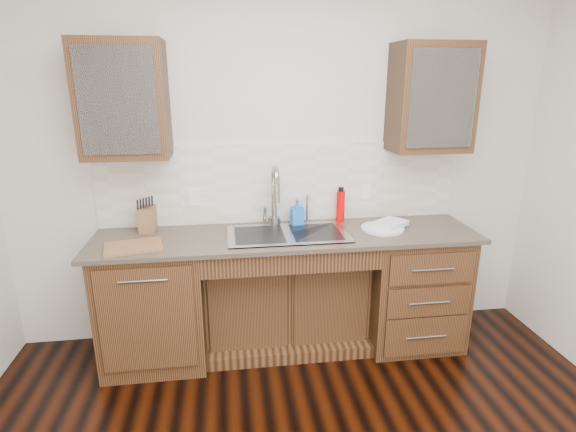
{
  "coord_description": "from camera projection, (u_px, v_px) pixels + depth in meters",
  "views": [
    {
      "loc": [
        -0.41,
        -1.53,
        1.96
      ],
      "look_at": [
        0.0,
        1.4,
        1.05
      ],
      "focal_mm": 28.0,
      "sensor_mm": 36.0,
      "label": 1
    }
  ],
  "objects": [
    {
      "name": "wall_back",
      "position": [
        281.0,
        163.0,
        3.38
      ],
      "size": [
        4.0,
        0.1,
        2.7
      ],
      "primitive_type": "cube",
      "color": "beige",
      "rests_on": "ground"
    },
    {
      "name": "base_cabinet_left",
      "position": [
        155.0,
        302.0,
        3.18
      ],
      "size": [
        0.7,
        0.62,
        0.88
      ],
      "primitive_type": "cube",
      "color": "#593014",
      "rests_on": "ground"
    },
    {
      "name": "base_cabinet_center",
      "position": [
        286.0,
        299.0,
        3.42
      ],
      "size": [
        1.2,
        0.44,
        0.7
      ],
      "primitive_type": "cube",
      "color": "#593014",
      "rests_on": "ground"
    },
    {
      "name": "base_cabinet_right",
      "position": [
        410.0,
        286.0,
        3.44
      ],
      "size": [
        0.7,
        0.62,
        0.88
      ],
      "primitive_type": "cube",
      "color": "#593014",
      "rests_on": "ground"
    },
    {
      "name": "countertop",
      "position": [
        288.0,
        236.0,
        3.16
      ],
      "size": [
        2.7,
        0.65,
        0.03
      ],
      "primitive_type": "cube",
      "color": "#84705B",
      "rests_on": "base_cabinet_left"
    },
    {
      "name": "backsplash",
      "position": [
        282.0,
        183.0,
        3.37
      ],
      "size": [
        2.7,
        0.02,
        0.59
      ],
      "primitive_type": "cube",
      "color": "beige",
      "rests_on": "wall_back"
    },
    {
      "name": "sink",
      "position": [
        288.0,
        246.0,
        3.17
      ],
      "size": [
        0.84,
        0.46,
        0.19
      ],
      "primitive_type": "cube",
      "color": "#9E9EA5",
      "rests_on": "countertop"
    },
    {
      "name": "faucet",
      "position": [
        274.0,
        199.0,
        3.29
      ],
      "size": [
        0.04,
        0.04,
        0.4
      ],
      "primitive_type": "cylinder",
      "color": "#999993",
      "rests_on": "countertop"
    },
    {
      "name": "filter_tap",
      "position": [
        307.0,
        208.0,
        3.36
      ],
      "size": [
        0.02,
        0.02,
        0.24
      ],
      "primitive_type": "cylinder",
      "color": "#999993",
      "rests_on": "countertop"
    },
    {
      "name": "upper_cabinet_left",
      "position": [
        123.0,
        100.0,
        2.9
      ],
      "size": [
        0.55,
        0.34,
        0.75
      ],
      "primitive_type": "cube",
      "color": "#593014",
      "rests_on": "wall_back"
    },
    {
      "name": "upper_cabinet_right",
      "position": [
        431.0,
        98.0,
        3.18
      ],
      "size": [
        0.55,
        0.34,
        0.75
      ],
      "primitive_type": "cube",
      "color": "#593014",
      "rests_on": "wall_back"
    },
    {
      "name": "outlet_left",
      "position": [
        194.0,
        198.0,
        3.3
      ],
      "size": [
        0.08,
        0.01,
        0.12
      ],
      "primitive_type": "cube",
      "color": "white",
      "rests_on": "backsplash"
    },
    {
      "name": "outlet_right",
      "position": [
        365.0,
        192.0,
        3.47
      ],
      "size": [
        0.08,
        0.01,
        0.12
      ],
      "primitive_type": "cube",
      "color": "white",
      "rests_on": "backsplash"
    },
    {
      "name": "soap_bottle",
      "position": [
        297.0,
        212.0,
        3.32
      ],
      "size": [
        0.1,
        0.1,
        0.2
      ],
      "primitive_type": "imported",
      "rotation": [
        0.0,
        0.0,
        0.12
      ],
      "color": "blue",
      "rests_on": "countertop"
    },
    {
      "name": "water_bottle",
      "position": [
        340.0,
        206.0,
        3.41
      ],
      "size": [
        0.07,
        0.07,
        0.24
      ],
      "primitive_type": "cylinder",
      "rotation": [
        0.0,
        0.0,
        0.07
      ],
      "color": "#E80002",
      "rests_on": "countertop"
    },
    {
      "name": "plate",
      "position": [
        382.0,
        228.0,
        3.25
      ],
      "size": [
        0.4,
        0.4,
        0.02
      ],
      "primitive_type": "cylinder",
      "rotation": [
        0.0,
        0.0,
        0.37
      ],
      "color": "silver",
      "rests_on": "countertop"
    },
    {
      "name": "dish_towel",
      "position": [
        390.0,
        224.0,
        3.27
      ],
      "size": [
        0.29,
        0.28,
        0.04
      ],
      "primitive_type": "cube",
      "rotation": [
        0.0,
        0.0,
        0.63
      ],
      "color": "white",
      "rests_on": "plate"
    },
    {
      "name": "knife_block",
      "position": [
        147.0,
        219.0,
        3.19
      ],
      "size": [
        0.11,
        0.17,
        0.18
      ],
      "primitive_type": "cube",
      "rotation": [
        0.0,
        0.0,
        -0.09
      ],
      "color": "#AA773F",
      "rests_on": "countertop"
    },
    {
      "name": "cutting_board",
      "position": [
        133.0,
        246.0,
        2.9
      ],
      "size": [
        0.4,
        0.32,
        0.02
      ],
      "primitive_type": "cube",
      "rotation": [
        0.0,
        0.0,
        0.21
      ],
      "color": "brown",
      "rests_on": "countertop"
    },
    {
      "name": "cup_left_a",
      "position": [
        103.0,
        109.0,
        2.9
      ],
      "size": [
        0.14,
        0.14,
        0.09
      ],
      "primitive_type": "imported",
      "rotation": [
        0.0,
        0.0,
        -0.27
      ],
      "color": "silver",
      "rests_on": "upper_cabinet_left"
    },
    {
      "name": "cup_left_b",
      "position": [
        137.0,
        109.0,
        2.93
      ],
      "size": [
        0.1,
        0.1,
        0.08
      ],
      "primitive_type": "imported",
      "rotation": [
        0.0,
        0.0,
        0.18
      ],
      "color": "white",
      "rests_on": "upper_cabinet_left"
    },
    {
      "name": "cup_right_a",
      "position": [
        423.0,
        106.0,
        3.18
      ],
      "size": [
        0.16,
        0.16,
        0.1
      ],
      "primitive_type": "imported",
      "rotation": [
        0.0,
        0.0,
        -0.36
      ],
      "color": "white",
      "rests_on": "upper_cabinet_right"
    },
    {
      "name": "cup_right_b",
      "position": [
        446.0,
        106.0,
        3.21
      ],
      "size": [
        0.12,
        0.12,
        0.09
      ],
      "primitive_type": "imported",
      "rotation": [
        0.0,
        0.0,
        -0.38
      ],
      "color": "silver",
      "rests_on": "upper_cabinet_right"
    }
  ]
}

